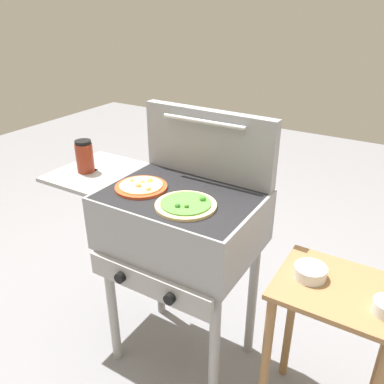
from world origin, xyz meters
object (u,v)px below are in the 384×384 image
(grill, at_px, (179,224))
(pizza_veggie, at_px, (186,205))
(topping_bowl_far, at_px, (310,272))
(pizza_cheese, at_px, (141,186))
(sauce_jar, at_px, (85,156))
(prep_table, at_px, (332,328))

(grill, relative_size, pizza_veggie, 4.04)
(pizza_veggie, height_order, topping_bowl_far, pizza_veggie)
(grill, xyz_separation_m, pizza_cheese, (-0.16, -0.04, 0.15))
(grill, bearing_deg, sauce_jar, -176.83)
(grill, distance_m, topping_bowl_far, 0.57)
(pizza_veggie, bearing_deg, pizza_cheese, 170.63)
(pizza_veggie, relative_size, sauce_jar, 1.60)
(pizza_cheese, relative_size, topping_bowl_far, 1.87)
(grill, height_order, prep_table, grill)
(pizza_cheese, bearing_deg, sauce_jar, 177.46)
(pizza_cheese, bearing_deg, prep_table, 3.17)
(prep_table, relative_size, topping_bowl_far, 5.97)
(pizza_veggie, bearing_deg, topping_bowl_far, 10.55)
(grill, height_order, topping_bowl_far, grill)
(sauce_jar, bearing_deg, prep_table, 1.55)
(sauce_jar, distance_m, topping_bowl_far, 1.08)
(pizza_veggie, bearing_deg, grill, 137.59)
(grill, height_order, sauce_jar, sauce_jar)
(prep_table, bearing_deg, pizza_veggie, -171.57)
(grill, xyz_separation_m, prep_table, (0.67, 0.00, -0.25))
(sauce_jar, height_order, topping_bowl_far, sauce_jar)
(pizza_cheese, height_order, prep_table, pizza_cheese)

